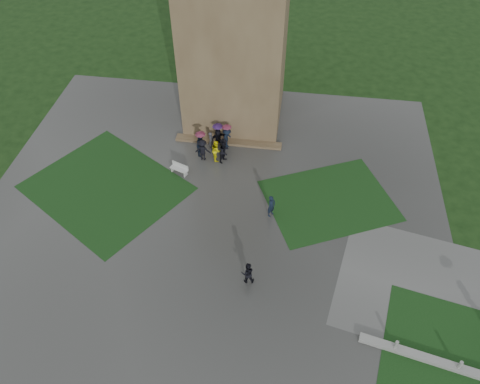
# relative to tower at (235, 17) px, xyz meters

# --- Properties ---
(ground) EXTENTS (120.00, 120.00, 0.00)m
(ground) POSITION_rel_tower_xyz_m (0.00, -15.00, -9.00)
(ground) COLOR black
(plaza) EXTENTS (34.00, 34.00, 0.02)m
(plaza) POSITION_rel_tower_xyz_m (0.00, -13.00, -8.99)
(plaza) COLOR #343431
(plaza) RESTS_ON ground
(lawn_inset_left) EXTENTS (14.10, 13.46, 0.01)m
(lawn_inset_left) POSITION_rel_tower_xyz_m (-8.50, -11.00, -8.97)
(lawn_inset_left) COLOR black
(lawn_inset_left) RESTS_ON plaza
(lawn_inset_right) EXTENTS (11.12, 10.15, 0.01)m
(lawn_inset_right) POSITION_rel_tower_xyz_m (8.50, -10.00, -8.97)
(lawn_inset_right) COLOR black
(lawn_inset_right) RESTS_ON plaza
(tower) EXTENTS (8.00, 8.00, 18.00)m
(tower) POSITION_rel_tower_xyz_m (0.00, 0.00, 0.00)
(tower) COLOR brown
(tower) RESTS_ON ground
(tower_plinth) EXTENTS (9.00, 0.80, 0.22)m
(tower_plinth) POSITION_rel_tower_xyz_m (0.00, -4.40, -8.87)
(tower_plinth) COLOR brown
(tower_plinth) RESTS_ON plaza
(bench) EXTENTS (1.56, 0.97, 0.86)m
(bench) POSITION_rel_tower_xyz_m (-3.24, -8.59, -8.54)
(bench) COLOR beige
(bench) RESTS_ON plaza
(visitor_cluster) EXTENTS (2.89, 3.01, 2.32)m
(visitor_cluster) POSITION_rel_tower_xyz_m (-0.79, -5.83, -7.88)
(visitor_cluster) COLOR black
(visitor_cluster) RESTS_ON plaza
(pedestrian_mid) EXTENTS (0.74, 0.81, 1.85)m
(pedestrian_mid) POSITION_rel_tower_xyz_m (4.31, -12.02, -8.05)
(pedestrian_mid) COLOR black
(pedestrian_mid) RESTS_ON plaza
(pedestrian_near) EXTENTS (0.92, 0.62, 1.74)m
(pedestrian_near) POSITION_rel_tower_xyz_m (3.35, -17.87, -8.11)
(pedestrian_near) COLOR black
(pedestrian_near) RESTS_ON plaza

